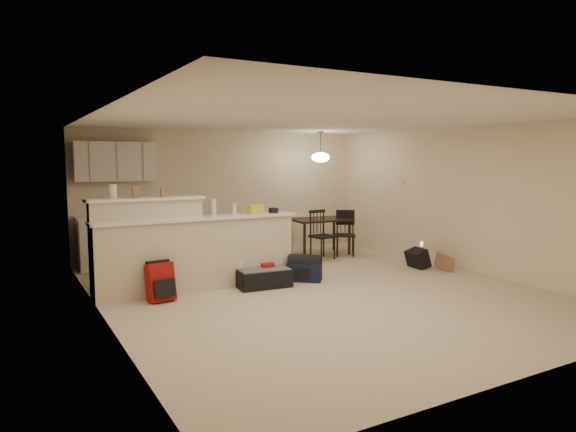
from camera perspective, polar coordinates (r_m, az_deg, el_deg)
room at (r=7.49m, az=3.30°, el=1.05°), size 7.00×7.02×2.50m
breakfast_bar at (r=7.72m, az=-11.86°, el=-3.72°), size 3.08×0.58×1.39m
upper_cabinets at (r=9.77m, az=-18.69°, el=5.76°), size 1.40×0.34×0.70m
kitchen_counter at (r=9.80m, az=-17.10°, el=-2.70°), size 1.80×0.60×0.90m
thermostat at (r=10.52m, az=12.50°, el=3.77°), size 0.02×0.12×0.12m
jar at (r=7.54m, az=-18.86°, el=2.59°), size 0.10×0.10×0.20m
cereal_box at (r=7.60m, az=-16.51°, el=2.55°), size 0.10×0.07×0.16m
small_box at (r=7.70m, az=-13.69°, el=2.52°), size 0.08×0.06×0.12m
bottle_a at (r=7.73m, az=-8.24°, el=0.94°), size 0.07×0.07×0.26m
bottle_b at (r=7.86m, az=-5.96°, el=0.76°), size 0.06×0.06×0.18m
bag_lump at (r=8.00m, az=-3.66°, el=0.74°), size 0.22×0.18×0.14m
pouch at (r=8.15m, az=-1.62°, el=0.64°), size 0.12×0.10×0.08m
dining_table at (r=10.50m, az=3.58°, el=-0.76°), size 1.24×0.88×0.74m
pendant_lamp at (r=10.43m, az=3.63°, el=6.58°), size 0.36×0.36×0.62m
dining_chair_near at (r=10.00m, az=3.87°, el=-2.11°), size 0.47×0.45×0.95m
dining_chair_far at (r=10.38m, az=6.39°, el=-1.98°), size 0.53×0.53×0.90m
suitcase at (r=7.90m, az=-2.82°, el=-6.87°), size 0.83×0.57×0.27m
red_backpack at (r=7.29m, az=-14.00°, el=-7.14°), size 0.37×0.26×0.53m
navy_duffel at (r=8.25m, az=1.86°, el=-6.21°), size 0.60×0.57×0.29m
black_daypack at (r=9.51m, az=14.21°, el=-4.63°), size 0.30×0.40×0.33m
cardboard_sheet at (r=9.35m, az=16.96°, el=-5.00°), size 0.06×0.38×0.29m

